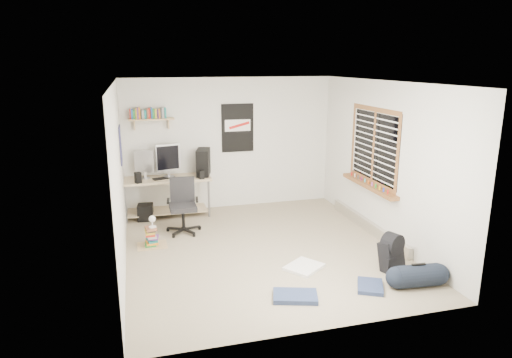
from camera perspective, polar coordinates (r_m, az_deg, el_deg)
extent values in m
cube|color=gray|center=(7.04, 0.73, -8.82)|extent=(4.00, 4.50, 0.01)
cube|color=white|center=(6.47, 0.80, 12.06)|extent=(4.00, 4.50, 0.01)
cube|color=silver|center=(8.79, -3.28, 4.44)|extent=(4.00, 0.01, 2.50)
cube|color=silver|center=(6.40, -16.76, 0.05)|extent=(0.01, 4.50, 2.50)
cube|color=silver|center=(7.43, 15.80, 2.06)|extent=(0.01, 4.50, 2.50)
cube|color=beige|center=(8.58, -11.09, -2.14)|extent=(1.68, 0.92, 0.73)
cube|color=#95969A|center=(8.42, -13.73, 1.35)|extent=(0.37, 0.22, 0.40)
cube|color=#B3B2B8|center=(8.43, -10.88, 1.85)|extent=(0.46, 0.20, 0.49)
cube|color=black|center=(8.50, -6.60, 2.10)|extent=(0.33, 0.51, 0.49)
cube|color=black|center=(8.39, -11.42, 0.11)|extent=(0.42, 0.26, 0.02)
cube|color=black|center=(8.16, -14.53, 0.15)|extent=(0.13, 0.13, 0.19)
cube|color=black|center=(8.25, -6.79, 0.56)|extent=(0.08, 0.08, 0.16)
cube|color=black|center=(7.64, -9.15, -3.14)|extent=(0.66, 0.66, 0.92)
cube|color=tan|center=(8.42, -12.95, 7.31)|extent=(0.80, 0.22, 0.24)
cube|color=black|center=(8.75, -2.31, 6.39)|extent=(0.62, 0.03, 0.92)
cube|color=navy|center=(7.53, -16.57, 4.10)|extent=(0.02, 0.42, 0.60)
cube|color=brown|center=(7.62, 14.41, 3.99)|extent=(0.10, 1.50, 1.26)
cube|color=#B7B2A8|center=(7.97, 13.83, -5.66)|extent=(0.08, 2.50, 0.18)
cube|color=black|center=(6.58, 16.56, -9.23)|extent=(0.39, 0.36, 0.43)
cylinder|color=black|center=(6.25, 19.54, -11.37)|extent=(0.31, 0.31, 0.57)
cube|color=silver|center=(6.46, 6.03, -10.88)|extent=(0.63, 0.61, 0.04)
cube|color=navy|center=(5.70, 4.93, -14.39)|extent=(0.61, 0.48, 0.06)
cube|color=#222D4D|center=(6.09, 14.09, -12.88)|extent=(0.47, 0.51, 0.05)
cube|color=olive|center=(7.29, -12.90, -7.04)|extent=(0.40, 0.34, 0.26)
cube|color=silver|center=(7.19, -12.84, -5.38)|extent=(0.14, 0.20, 0.19)
cube|color=black|center=(8.48, -13.65, -4.08)|extent=(0.30, 0.30, 0.30)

